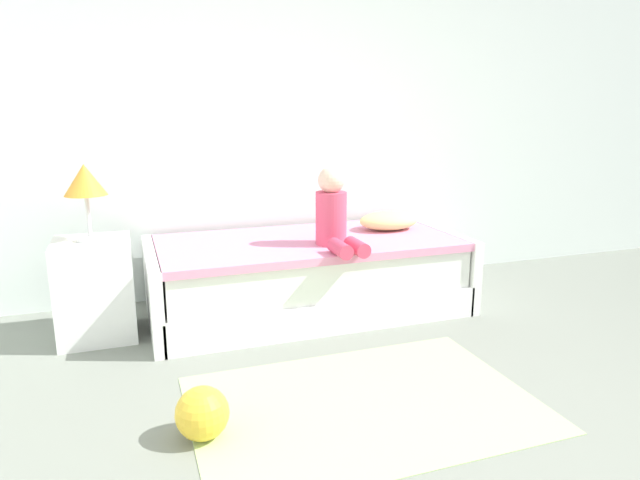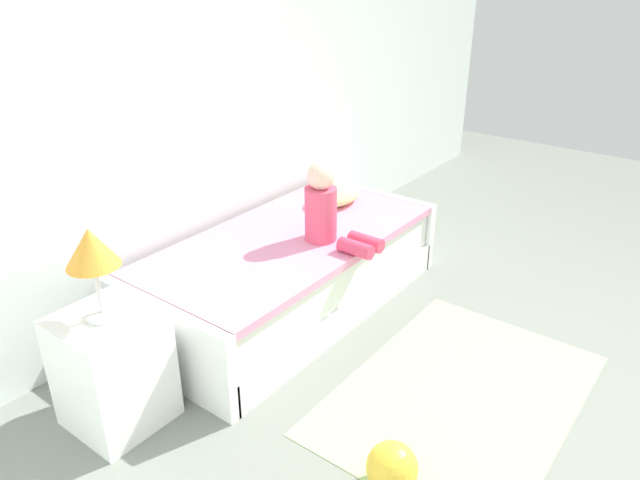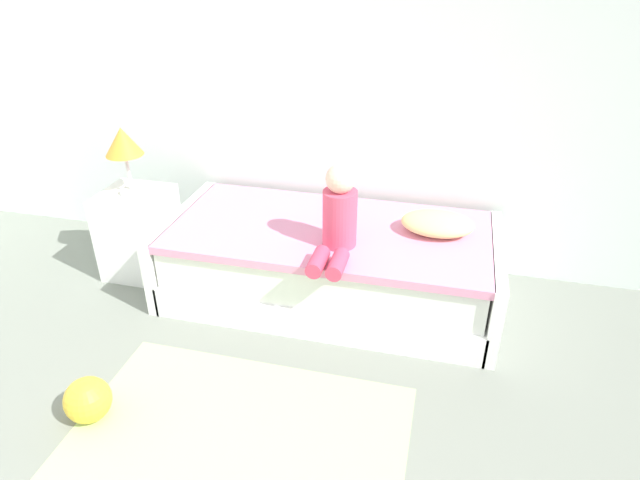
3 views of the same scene
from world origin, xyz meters
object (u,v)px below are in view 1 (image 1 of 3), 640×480
child_figure (334,214)px  pillow (389,221)px  toy_ball (202,413)px  nightstand (95,289)px  bed (308,275)px  table_lamp (85,184)px

child_figure → pillow: bearing=30.8°
toy_ball → nightstand: bearing=108.8°
bed → nightstand: (-1.35, -0.02, 0.05)m
nightstand → pillow: (2.00, 0.12, 0.26)m
child_figure → pillow: 0.66m
bed → nightstand: size_ratio=3.52×
nightstand → bed: bearing=0.7°
toy_ball → child_figure: bearing=47.5°
child_figure → pillow: child_figure is taller
table_lamp → toy_ball: 1.61m
table_lamp → pillow: 2.04m
bed → pillow: bearing=8.7°
bed → toy_ball: bearing=-124.3°
nightstand → child_figure: child_figure is taller
child_figure → bed: bearing=113.7°
pillow → toy_ball: 2.16m
child_figure → toy_ball: size_ratio=2.23×
bed → nightstand: bearing=-179.3°
bed → child_figure: (0.10, -0.23, 0.46)m
nightstand → toy_ball: bearing=-71.2°
table_lamp → pillow: size_ratio=1.02×
table_lamp → child_figure: (1.45, -0.21, -0.23)m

